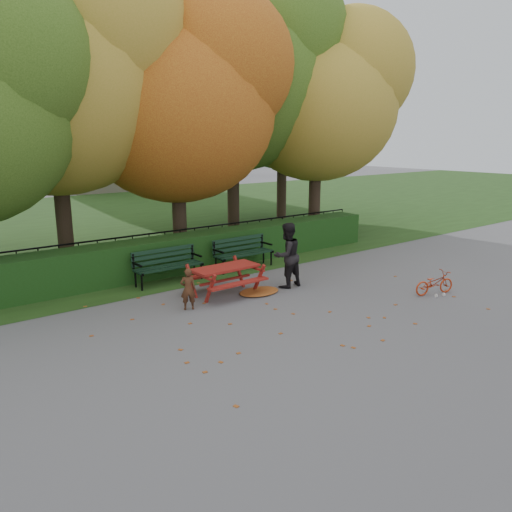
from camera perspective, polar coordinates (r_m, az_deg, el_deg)
ground at (r=10.99m, az=5.28°, el=-6.14°), size 90.00×90.00×0.00m
grass_strip at (r=22.96m, az=-19.33°, el=3.49°), size 90.00×90.00×0.00m
building_right at (r=38.68m, az=-15.42°, el=16.43°), size 9.00×6.00×12.00m
hedge at (r=14.33m, az=-7.05°, el=0.55°), size 13.00×0.90×1.00m
iron_fence at (r=15.00m, az=-8.62°, el=1.22°), size 14.00×0.04×1.02m
tree_b at (r=15.11m, az=-20.78°, el=19.19°), size 6.72×6.40×8.79m
tree_c at (r=15.70m, az=-7.66°, el=17.53°), size 6.30×6.00×8.00m
tree_d at (r=18.55m, az=-1.22°, el=20.59°), size 7.14×6.80×9.58m
tree_e at (r=19.10m, az=8.25°, el=17.54°), size 6.09×5.80×8.16m
tree_g at (r=23.25m, az=4.12°, el=17.60°), size 6.30×6.00×8.55m
bench_left at (r=13.03m, az=-10.14°, el=-0.78°), size 1.80×0.57×0.88m
bench_right at (r=14.27m, az=-1.60°, el=0.67°), size 1.80×0.57×0.88m
picnic_table at (r=11.86m, az=-3.52°, el=-1.92°), size 1.62×1.31×0.78m
leaf_pile at (r=12.08m, az=0.35°, el=-4.08°), size 1.22×0.99×0.07m
leaf_scatter at (r=11.20m, az=4.22°, el=-5.71°), size 9.00×5.70×0.01m
child at (r=10.93m, az=-7.77°, el=-3.77°), size 0.40×0.34×0.93m
adult at (r=12.39m, az=3.55°, el=0.09°), size 0.81×0.64×1.63m
bicycle at (r=12.65m, az=19.71°, el=-2.92°), size 1.13×0.66×0.56m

